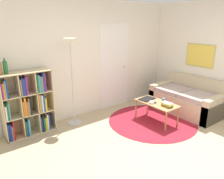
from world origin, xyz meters
TOP-DOWN VIEW (x-y plane):
  - ground_plane at (0.00, 0.00)m, footprint 14.00×14.00m
  - wall_back at (0.03, 2.32)m, footprint 7.52×0.11m
  - wall_right at (2.28, 1.15)m, footprint 0.08×5.30m
  - rug at (0.70, 1.01)m, footprint 1.94×1.94m
  - bookshelf at (-1.62, 2.11)m, footprint 0.93×0.34m
  - floor_lamp at (-0.72, 1.98)m, footprint 0.30×0.30m
  - couch at (1.84, 0.89)m, footprint 0.92×1.63m
  - coffee_table at (0.76, 0.96)m, footprint 0.47×0.94m
  - laptop at (0.74, 1.23)m, footprint 0.38×0.29m
  - bowl at (0.63, 0.99)m, footprint 0.11×0.11m
  - book_stack_on_table at (0.75, 0.67)m, footprint 0.13×0.23m
  - cup at (0.93, 0.91)m, footprint 0.07×0.07m
  - remote at (0.72, 1.00)m, footprint 0.09×0.15m
  - bottle_left at (-2.00, 2.09)m, footprint 0.06×0.06m
  - bottle_middle at (-1.91, 2.12)m, footprint 0.08×0.08m

SIDE VIEW (x-z plane):
  - ground_plane at x=0.00m, z-range 0.00..0.00m
  - rug at x=0.70m, z-range 0.00..0.01m
  - couch at x=1.84m, z-range -0.12..0.69m
  - coffee_table at x=0.76m, z-range 0.17..0.61m
  - laptop at x=0.74m, z-range 0.44..0.46m
  - remote at x=0.72m, z-range 0.44..0.46m
  - bowl at x=0.63m, z-range 0.44..0.49m
  - cup at x=0.93m, z-range 0.44..0.52m
  - book_stack_on_table at x=0.75m, z-range 0.44..0.53m
  - bookshelf at x=-1.62m, z-range -0.01..1.23m
  - wall_back at x=0.03m, z-range -0.01..2.59m
  - wall_right at x=2.28m, z-range 0.00..2.60m
  - bottle_left at x=-2.00m, z-range 1.23..1.49m
  - bottle_middle at x=-1.91m, z-range 1.22..1.50m
  - floor_lamp at x=-0.72m, z-range 0.51..2.33m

